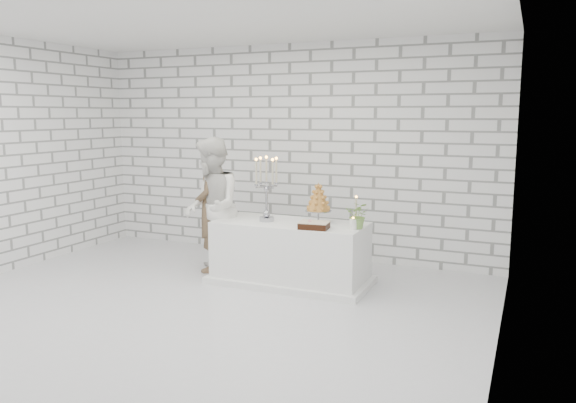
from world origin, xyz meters
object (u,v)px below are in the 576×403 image
object	(u,v)px
cake_table	(290,253)
bride	(212,208)
croquembouche	(318,203)
groom	(211,208)
candelabra	(267,189)

from	to	relation	value
cake_table	bride	xyz separation A→B (m)	(-1.02, -0.10, 0.50)
bride	croquembouche	bearing A→B (deg)	62.84
cake_table	groom	bearing A→B (deg)	173.87
groom	bride	distance (m)	0.28
cake_table	candelabra	size ratio (longest dim) A/B	2.28
groom	candelabra	size ratio (longest dim) A/B	2.10
cake_table	groom	xyz separation A→B (m)	(-1.18, 0.13, 0.45)
groom	bride	world-z (taller)	bride
candelabra	croquembouche	size ratio (longest dim) A/B	1.63
candelabra	croquembouche	world-z (taller)	candelabra
candelabra	cake_table	bearing A→B (deg)	9.49
cake_table	croquembouche	xyz separation A→B (m)	(0.32, 0.10, 0.62)
bride	groom	bearing A→B (deg)	178.62
groom	croquembouche	xyz separation A→B (m)	(1.50, -0.03, 0.16)
groom	candelabra	bearing A→B (deg)	57.51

